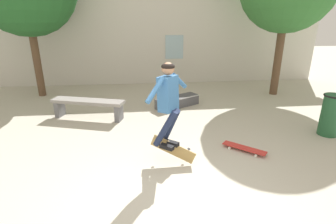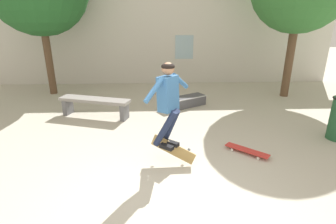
{
  "view_description": "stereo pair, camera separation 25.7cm",
  "coord_description": "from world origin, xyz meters",
  "px_view_note": "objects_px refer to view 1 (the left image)",
  "views": [
    {
      "loc": [
        -0.39,
        -3.18,
        2.54
      ],
      "look_at": [
        0.06,
        0.99,
        1.01
      ],
      "focal_mm": 28.0,
      "sensor_mm": 36.0,
      "label": 1
    },
    {
      "loc": [
        -0.13,
        -3.2,
        2.54
      ],
      "look_at": [
        0.06,
        0.99,
        1.01
      ],
      "focal_mm": 28.0,
      "sensor_mm": 36.0,
      "label": 2
    }
  ],
  "objects_px": {
    "park_bench": "(88,105)",
    "skateboard_resting": "(244,148)",
    "trash_bin": "(331,114)",
    "skateboard_flipping": "(173,149)",
    "skater": "(168,98)",
    "skate_ledge": "(177,102)"
  },
  "relations": [
    {
      "from": "trash_bin",
      "to": "skater",
      "type": "xyz_separation_m",
      "value": [
        -3.76,
        -0.89,
        0.77
      ]
    },
    {
      "from": "skate_ledge",
      "to": "skateboard_flipping",
      "type": "distance_m",
      "value": 3.24
    },
    {
      "from": "skater",
      "to": "skateboard_resting",
      "type": "relative_size",
      "value": 1.95
    },
    {
      "from": "trash_bin",
      "to": "skateboard_resting",
      "type": "height_order",
      "value": "trash_bin"
    },
    {
      "from": "park_bench",
      "to": "skate_ledge",
      "type": "relative_size",
      "value": 1.4
    },
    {
      "from": "park_bench",
      "to": "skateboard_flipping",
      "type": "distance_m",
      "value": 3.16
    },
    {
      "from": "skate_ledge",
      "to": "skateboard_flipping",
      "type": "xyz_separation_m",
      "value": [
        -0.53,
        -3.2,
        0.13
      ]
    },
    {
      "from": "park_bench",
      "to": "skateboard_flipping",
      "type": "xyz_separation_m",
      "value": [
        1.94,
        -2.49,
        -0.09
      ]
    },
    {
      "from": "skate_ledge",
      "to": "skateboard_resting",
      "type": "relative_size",
      "value": 1.81
    },
    {
      "from": "skateboard_flipping",
      "to": "park_bench",
      "type": "bearing_deg",
      "value": 147.37
    },
    {
      "from": "skate_ledge",
      "to": "skateboard_flipping",
      "type": "relative_size",
      "value": 1.72
    },
    {
      "from": "trash_bin",
      "to": "park_bench",
      "type": "bearing_deg",
      "value": 163.73
    },
    {
      "from": "trash_bin",
      "to": "skateboard_flipping",
      "type": "distance_m",
      "value": 3.77
    },
    {
      "from": "trash_bin",
      "to": "skater",
      "type": "relative_size",
      "value": 0.63
    },
    {
      "from": "trash_bin",
      "to": "skater",
      "type": "distance_m",
      "value": 3.94
    },
    {
      "from": "skater",
      "to": "skateboard_flipping",
      "type": "relative_size",
      "value": 1.85
    },
    {
      "from": "park_bench",
      "to": "skateboard_flipping",
      "type": "bearing_deg",
      "value": -34.88
    },
    {
      "from": "park_bench",
      "to": "skateboard_resting",
      "type": "xyz_separation_m",
      "value": [
        3.41,
        -2.2,
        -0.31
      ]
    },
    {
      "from": "park_bench",
      "to": "trash_bin",
      "type": "distance_m",
      "value": 5.84
    },
    {
      "from": "trash_bin",
      "to": "skate_ledge",
      "type": "bearing_deg",
      "value": 143.29
    },
    {
      "from": "skater",
      "to": "trash_bin",
      "type": "bearing_deg",
      "value": 51.99
    },
    {
      "from": "skateboard_flipping",
      "to": "skateboard_resting",
      "type": "relative_size",
      "value": 1.05
    }
  ]
}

